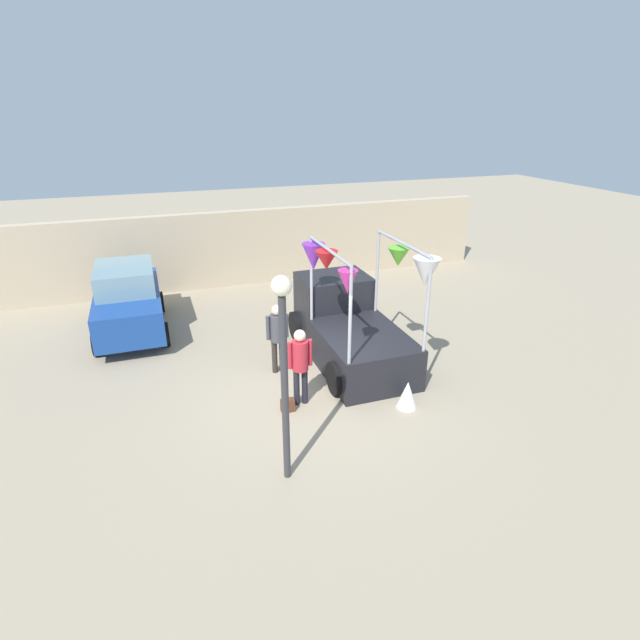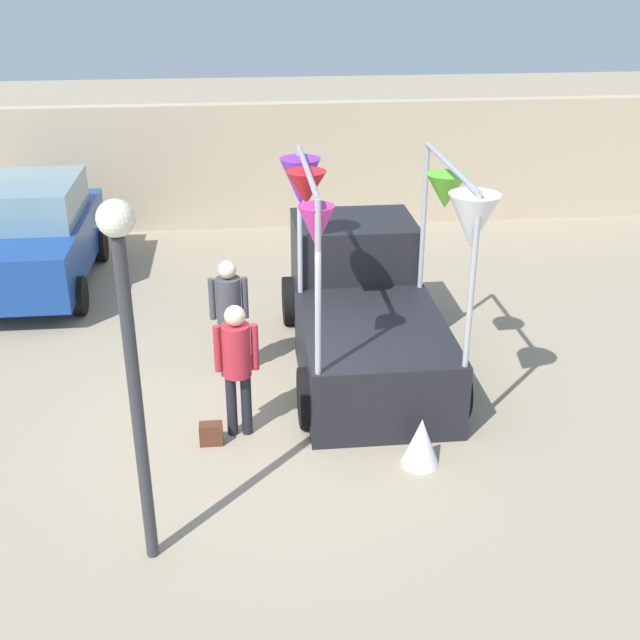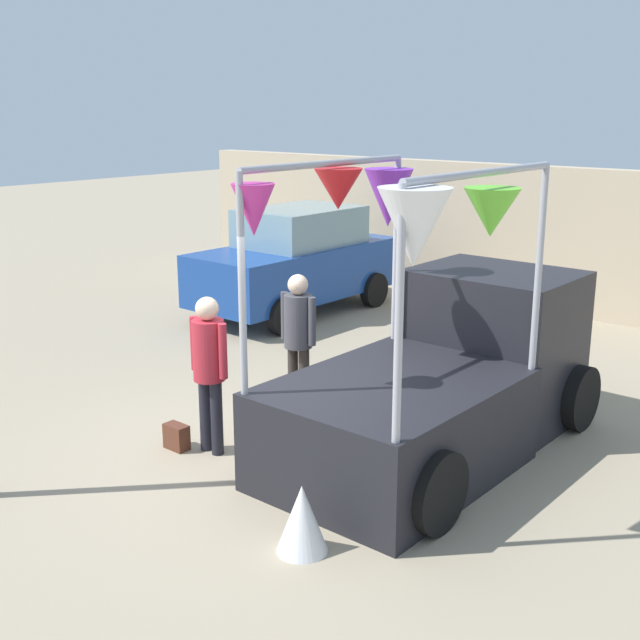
{
  "view_description": "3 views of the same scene",
  "coord_description": "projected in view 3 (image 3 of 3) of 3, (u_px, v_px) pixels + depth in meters",
  "views": [
    {
      "loc": [
        -3.17,
        -9.1,
        5.88
      ],
      "look_at": [
        0.31,
        0.85,
        1.34
      ],
      "focal_mm": 28.0,
      "sensor_mm": 36.0,
      "label": 1
    },
    {
      "loc": [
        -0.44,
        -8.83,
        5.46
      ],
      "look_at": [
        0.54,
        0.41,
        1.15
      ],
      "focal_mm": 45.0,
      "sensor_mm": 36.0,
      "label": 2
    },
    {
      "loc": [
        5.55,
        -5.72,
        3.63
      ],
      "look_at": [
        0.27,
        0.51,
        1.45
      ],
      "focal_mm": 45.0,
      "sensor_mm": 36.0,
      "label": 3
    }
  ],
  "objects": [
    {
      "name": "parked_car",
      "position": [
        296.0,
        260.0,
        14.38
      ],
      "size": [
        1.88,
        4.0,
        1.88
      ],
      "color": "navy",
      "rests_on": "ground"
    },
    {
      "name": "person_customer",
      "position": [
        209.0,
        360.0,
        8.43
      ],
      "size": [
        0.53,
        0.34,
        1.73
      ],
      "color": "black",
      "rests_on": "ground"
    },
    {
      "name": "brick_boundary_wall",
      "position": [
        579.0,
        243.0,
        14.09
      ],
      "size": [
        18.0,
        0.36,
        2.6
      ],
      "primitive_type": "cube",
      "color": "tan",
      "rests_on": "ground"
    },
    {
      "name": "vendor_truck",
      "position": [
        448.0,
        367.0,
        8.71
      ],
      "size": [
        2.46,
        4.16,
        3.11
      ],
      "color": "black",
      "rests_on": "ground"
    },
    {
      "name": "handbag",
      "position": [
        177.0,
        437.0,
        8.74
      ],
      "size": [
        0.28,
        0.16,
        0.28
      ],
      "primitive_type": "cube",
      "color": "#592D1E",
      "rests_on": "ground"
    },
    {
      "name": "ground_plane",
      "position": [
        270.0,
        455.0,
        8.62
      ],
      "size": [
        60.0,
        60.0,
        0.0
      ],
      "primitive_type": "plane",
      "color": "gray"
    },
    {
      "name": "person_vendor",
      "position": [
        298.0,
        330.0,
        9.6
      ],
      "size": [
        0.53,
        0.34,
        1.71
      ],
      "color": "#2D2823",
      "rests_on": "ground"
    },
    {
      "name": "folded_kite_bundle_white",
      "position": [
        302.0,
        518.0,
        6.69
      ],
      "size": [
        0.62,
        0.62,
        0.6
      ],
      "primitive_type": "cone",
      "rotation": [
        0.0,
        0.0,
        0.75
      ],
      "color": "white",
      "rests_on": "ground"
    }
  ]
}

